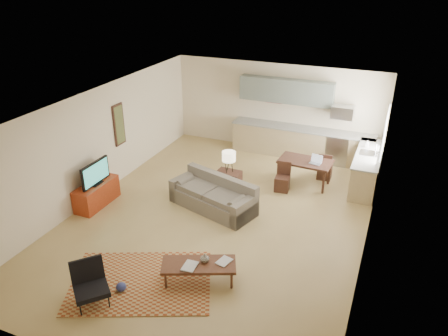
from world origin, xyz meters
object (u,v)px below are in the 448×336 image
at_px(armchair, 91,286).
at_px(coffee_table, 199,272).
at_px(sofa, 213,194).
at_px(dining_table, 304,172).
at_px(tv_credenza, 97,194).
at_px(console_table, 229,184).

bearing_deg(armchair, coffee_table, -7.66).
relative_size(sofa, dining_table, 1.62).
height_order(armchair, dining_table, armchair).
xyz_separation_m(tv_credenza, dining_table, (4.41, 3.01, 0.06)).
relative_size(tv_credenza, console_table, 1.80).
relative_size(armchair, console_table, 1.09).
bearing_deg(console_table, dining_table, 42.95).
relative_size(coffee_table, armchair, 1.81).
xyz_separation_m(coffee_table, dining_table, (0.88, 4.62, 0.14)).
bearing_deg(coffee_table, dining_table, 55.77).
distance_m(sofa, tv_credenza, 2.84).
xyz_separation_m(console_table, dining_table, (1.60, 1.39, -0.00)).
bearing_deg(console_table, armchair, -97.32).
height_order(sofa, tv_credenza, sofa).
height_order(tv_credenza, dining_table, dining_table).
distance_m(coffee_table, armchair, 1.92).
height_order(coffee_table, tv_credenza, tv_credenza).
bearing_deg(coffee_table, armchair, -163.40).
distance_m(armchair, dining_table, 6.31).
height_order(console_table, dining_table, console_table).
distance_m(coffee_table, dining_table, 4.71).
bearing_deg(armchair, tv_credenza, 78.28).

